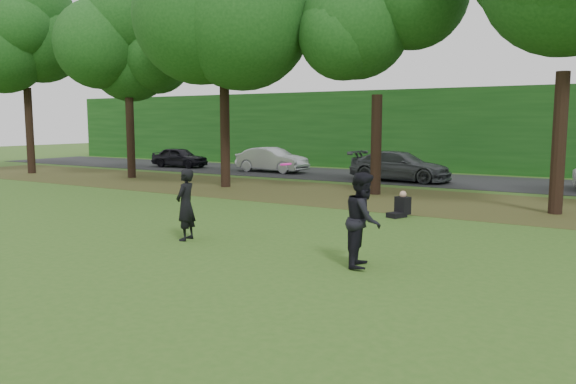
% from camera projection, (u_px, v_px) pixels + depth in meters
% --- Properties ---
extents(ground, '(120.00, 120.00, 0.00)m').
position_uv_depth(ground, '(232.00, 290.00, 10.11)').
color(ground, '#32591C').
rests_on(ground, ground).
extents(leaf_litter, '(60.00, 7.00, 0.01)m').
position_uv_depth(leaf_litter, '(440.00, 202.00, 21.13)').
color(leaf_litter, '#51391C').
rests_on(leaf_litter, ground).
extents(street, '(70.00, 7.00, 0.02)m').
position_uv_depth(street, '(487.00, 182.00, 27.91)').
color(street, black).
rests_on(street, ground).
extents(far_hedge, '(70.00, 3.00, 5.00)m').
position_uv_depth(far_hedge, '(511.00, 131.00, 32.69)').
color(far_hedge, '#154513').
rests_on(far_hedge, ground).
extents(player_left, '(0.57, 0.75, 1.83)m').
position_uv_depth(player_left, '(186.00, 205.00, 14.28)').
color(player_left, black).
rests_on(player_left, ground).
extents(player_right, '(1.00, 1.14, 1.99)m').
position_uv_depth(player_right, '(363.00, 219.00, 11.67)').
color(player_right, black).
rests_on(player_right, ground).
extents(parked_cars, '(39.56, 3.33, 1.50)m').
position_uv_depth(parked_cars, '(442.00, 168.00, 27.99)').
color(parked_cars, black).
rests_on(parked_cars, street).
extents(frisbee, '(0.30, 0.30, 0.06)m').
position_uv_depth(frisbee, '(286.00, 164.00, 12.80)').
color(frisbee, '#F914A8').
rests_on(frisbee, ground).
extents(seated_person, '(0.65, 0.83, 0.83)m').
position_uv_depth(seated_person, '(401.00, 207.00, 17.86)').
color(seated_person, black).
rests_on(seated_person, ground).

